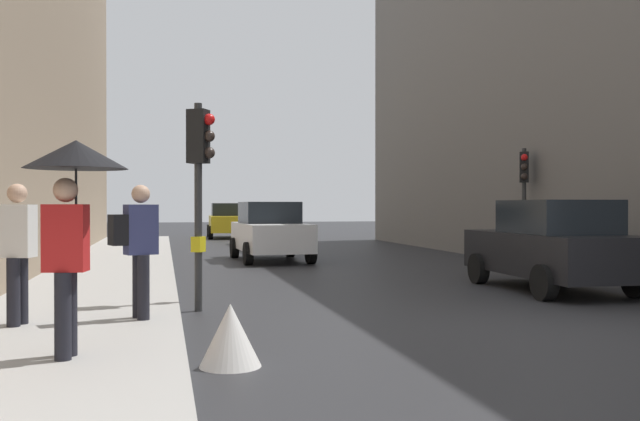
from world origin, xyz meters
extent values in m
plane|color=#28282B|center=(0.00, 0.00, 0.00)|extent=(120.00, 120.00, 0.00)
cube|color=#A8A5A0|center=(-6.30, 6.00, 0.08)|extent=(2.86, 40.00, 0.16)
cylinder|color=#2D2D2D|center=(-4.57, 2.65, 1.63)|extent=(0.12, 0.12, 3.26)
cube|color=black|center=(-4.57, 2.65, 2.74)|extent=(0.38, 0.36, 0.84)
cube|color=yellow|center=(-4.57, 2.65, 1.05)|extent=(0.24, 0.25, 0.24)
sphere|color=red|center=(-4.40, 2.56, 3.00)|extent=(0.18, 0.18, 0.18)
sphere|color=#2D231E|center=(-4.40, 2.56, 2.74)|extent=(0.18, 0.18, 0.18)
sphere|color=#2D231E|center=(-4.40, 2.56, 2.48)|extent=(0.18, 0.18, 0.18)
cylinder|color=#2D2D2D|center=(4.57, 9.00, 1.61)|extent=(0.12, 0.12, 3.22)
cube|color=black|center=(4.57, 9.00, 2.70)|extent=(0.35, 0.38, 0.84)
cube|color=yellow|center=(4.57, 9.00, 1.05)|extent=(0.25, 0.23, 0.24)
sphere|color=red|center=(4.48, 8.83, 2.96)|extent=(0.18, 0.18, 0.18)
sphere|color=#2D231E|center=(4.48, 8.83, 2.70)|extent=(0.18, 0.18, 0.18)
sphere|color=#2D231E|center=(4.48, 8.83, 2.44)|extent=(0.18, 0.18, 0.18)
cube|color=silver|center=(-1.97, 12.22, 0.72)|extent=(1.97, 4.27, 0.80)
cube|color=black|center=(-1.98, 12.47, 1.44)|extent=(1.68, 2.06, 0.64)
cylinder|color=black|center=(-1.01, 10.91, 0.32)|extent=(0.25, 0.65, 0.64)
cylinder|color=black|center=(-2.81, 10.84, 0.32)|extent=(0.25, 0.65, 0.64)
cylinder|color=black|center=(-1.13, 13.61, 0.32)|extent=(0.25, 0.65, 0.64)
cylinder|color=black|center=(-2.92, 13.54, 0.32)|extent=(0.25, 0.65, 0.64)
cube|color=black|center=(2.27, 3.84, 0.72)|extent=(1.89, 4.24, 0.80)
cube|color=black|center=(2.26, 3.59, 1.44)|extent=(1.64, 2.04, 0.64)
cylinder|color=black|center=(1.40, 5.21, 0.32)|extent=(0.23, 0.64, 0.64)
cylinder|color=black|center=(3.20, 5.17, 0.32)|extent=(0.23, 0.64, 0.64)
cylinder|color=black|center=(1.34, 2.51, 0.32)|extent=(0.23, 0.64, 0.64)
cylinder|color=black|center=(3.14, 2.47, 0.32)|extent=(0.23, 0.64, 0.64)
cube|color=yellow|center=(-1.92, 27.03, 0.72)|extent=(1.95, 4.26, 0.80)
cube|color=black|center=(-1.91, 27.28, 1.44)|extent=(1.67, 2.06, 0.64)
cylinder|color=black|center=(-1.07, 25.64, 0.32)|extent=(0.24, 0.65, 0.64)
cylinder|color=black|center=(-2.87, 25.71, 0.32)|extent=(0.24, 0.65, 0.64)
cylinder|color=black|center=(-0.97, 28.34, 0.32)|extent=(0.24, 0.65, 0.64)
cylinder|color=black|center=(-2.77, 28.41, 0.32)|extent=(0.24, 0.65, 0.64)
cylinder|color=black|center=(-6.02, -1.06, 0.58)|extent=(0.16, 0.16, 0.85)
cylinder|color=black|center=(-6.05, -1.26, 0.58)|extent=(0.16, 0.16, 0.85)
cube|color=red|center=(-6.03, -1.16, 1.34)|extent=(0.44, 0.32, 0.66)
sphere|color=tan|center=(-6.03, -1.16, 1.81)|extent=(0.24, 0.24, 0.24)
cylinder|color=black|center=(-5.94, -1.18, 1.59)|extent=(0.02, 0.02, 0.90)
cone|color=black|center=(-5.94, -1.18, 2.16)|extent=(1.00, 1.00, 0.28)
cylinder|color=black|center=(-5.42, 1.19, 0.58)|extent=(0.16, 0.16, 0.85)
cylinder|color=black|center=(-5.36, 1.00, 0.58)|extent=(0.16, 0.16, 0.85)
cube|color=navy|center=(-5.39, 1.10, 1.34)|extent=(0.46, 0.38, 0.66)
sphere|color=tan|center=(-5.39, 1.10, 1.81)|extent=(0.24, 0.24, 0.24)
cube|color=black|center=(-5.67, 1.00, 1.34)|extent=(0.28, 0.33, 0.40)
cylinder|color=black|center=(-6.85, 1.02, 0.58)|extent=(0.16, 0.16, 0.85)
cylinder|color=black|center=(-6.91, 0.83, 0.58)|extent=(0.16, 0.16, 0.85)
cube|color=silver|center=(-6.88, 0.93, 1.34)|extent=(0.46, 0.37, 0.66)
sphere|color=tan|center=(-6.88, 0.93, 1.81)|extent=(0.24, 0.24, 0.24)
cone|color=silver|center=(-4.43, -1.20, 0.33)|extent=(0.64, 0.64, 0.65)
camera|label=1|loc=(-5.10, -8.35, 1.66)|focal=38.96mm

